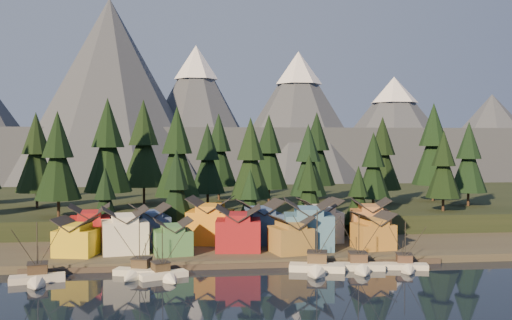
{
  "coord_description": "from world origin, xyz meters",
  "views": [
    {
      "loc": [
        -9.44,
        -91.6,
        24.28
      ],
      "look_at": [
        5.18,
        30.0,
        20.01
      ],
      "focal_mm": 40.0,
      "sensor_mm": 36.0,
      "label": 1
    }
  ],
  "objects": [
    {
      "name": "tree_shore_0",
      "position": [
        -28.0,
        40.0,
        10.68
      ],
      "size": [
        7.22,
        7.22,
        16.82
      ],
      "color": "#332319",
      "rests_on": "shore_strip"
    },
    {
      "name": "tree_hill_6",
      "position": [
        -4.0,
        65.0,
        18.56
      ],
      "size": [
        9.87,
        9.87,
        22.99
      ],
      "color": "#332319",
      "rests_on": "hillside"
    },
    {
      "name": "shore_strip",
      "position": [
        0.0,
        40.0,
        0.75
      ],
      "size": [
        400.0,
        50.0,
        1.5
      ],
      "primitive_type": "cube",
      "color": "#3B372B",
      "rests_on": "ground"
    },
    {
      "name": "boat_6",
      "position": [
        31.07,
        9.93,
        1.9
      ],
      "size": [
        8.77,
        9.21,
        9.91
      ],
      "rotation": [
        0.0,
        0.0,
        -0.22
      ],
      "color": "silver",
      "rests_on": "ground"
    },
    {
      "name": "tree_hill_9",
      "position": [
        22.0,
        55.0,
        18.35
      ],
      "size": [
        9.7,
        9.7,
        22.59
      ],
      "color": "#332319",
      "rests_on": "hillside"
    },
    {
      "name": "house_front_6",
      "position": [
        29.18,
        23.5,
        5.5
      ],
      "size": [
        8.49,
        8.13,
        7.61
      ],
      "rotation": [
        0.0,
        0.0,
        0.13
      ],
      "color": "#B47B2E",
      "rests_on": "shore_strip"
    },
    {
      "name": "boat_0",
      "position": [
        -34.88,
        7.89,
        2.21
      ],
      "size": [
        9.72,
        10.25,
        11.36
      ],
      "rotation": [
        0.0,
        0.0,
        0.21
      ],
      "color": "beige",
      "rests_on": "ground"
    },
    {
      "name": "house_front_2",
      "position": [
        -12.49,
        22.7,
        5.23
      ],
      "size": [
        8.36,
        8.41,
        7.1
      ],
      "rotation": [
        0.0,
        0.0,
        0.17
      ],
      "color": "#447D47",
      "rests_on": "shore_strip"
    },
    {
      "name": "tree_hill_5",
      "position": [
        -12.0,
        50.0,
        20.61
      ],
      "size": [
        11.47,
        11.47,
        26.72
      ],
      "color": "#332319",
      "rests_on": "hillside"
    },
    {
      "name": "boat_2",
      "position": [
        -13.4,
        8.31,
        1.85
      ],
      "size": [
        9.02,
        9.42,
        9.86
      ],
      "rotation": [
        0.0,
        0.0,
        0.38
      ],
      "color": "white",
      "rests_on": "ground"
    },
    {
      "name": "tree_hill_10",
      "position": [
        30.0,
        80.0,
        20.76
      ],
      "size": [
        11.59,
        11.59,
        27.0
      ],
      "color": "#332319",
      "rests_on": "hillside"
    },
    {
      "name": "boat_1",
      "position": [
        -18.6,
        10.92,
        2.07
      ],
      "size": [
        9.39,
        9.87,
        10.73
      ],
      "rotation": [
        0.0,
        0.0,
        -0.3
      ],
      "color": "beige",
      "rests_on": "ground"
    },
    {
      "name": "tree_hill_4",
      "position": [
        -22.0,
        75.0,
        22.41
      ],
      "size": [
        12.88,
        12.88,
        30.01
      ],
      "color": "#332319",
      "rests_on": "hillside"
    },
    {
      "name": "tree_shore_3",
      "position": [
        19.0,
        40.0,
        12.21
      ],
      "size": [
        8.41,
        8.41,
        19.6
      ],
      "color": "#332319",
      "rests_on": "shore_strip"
    },
    {
      "name": "house_back_2",
      "position": [
        -4.5,
        33.91,
        6.86
      ],
      "size": [
        11.27,
        10.67,
        10.2
      ],
      "rotation": [
        0.0,
        0.0,
        -0.22
      ],
      "color": "orange",
      "rests_on": "shore_strip"
    },
    {
      "name": "tree_hill_2",
      "position": [
        -40.0,
        48.0,
        19.8
      ],
      "size": [
        10.84,
        10.84,
        25.25
      ],
      "color": "#332319",
      "rests_on": "hillside"
    },
    {
      "name": "house_front_0",
      "position": [
        -31.33,
        23.63,
        5.46
      ],
      "size": [
        8.96,
        8.65,
        7.53
      ],
      "rotation": [
        0.0,
        0.0,
        -0.23
      ],
      "color": "gold",
      "rests_on": "shore_strip"
    },
    {
      "name": "house_back_1",
      "position": [
        -17.62,
        32.52,
        6.15
      ],
      "size": [
        9.59,
        9.66,
        8.85
      ],
      "rotation": [
        0.0,
        0.0,
        0.25
      ],
      "color": "#324778",
      "rests_on": "shore_strip"
    },
    {
      "name": "tree_hill_14",
      "position": [
        64.0,
        72.0,
        22.13
      ],
      "size": [
        12.66,
        12.66,
        29.5
      ],
      "color": "#332319",
      "rests_on": "hillside"
    },
    {
      "name": "tree_hill_3",
      "position": [
        -30.0,
        60.0,
        22.02
      ],
      "size": [
        12.57,
        12.57,
        29.29
      ],
      "color": "#332319",
      "rests_on": "hillside"
    },
    {
      "name": "tree_hill_1",
      "position": [
        -50.0,
        68.0,
        20.16
      ],
      "size": [
        11.12,
        11.12,
        25.91
      ],
      "color": "#332319",
      "rests_on": "hillside"
    },
    {
      "name": "mountain_ridge",
      "position": [
        -4.2,
        213.59,
        26.06
      ],
      "size": [
        560.0,
        190.0,
        90.0
      ],
      "color": "#4B5261",
      "rests_on": "ground"
    },
    {
      "name": "house_front_4",
      "position": [
        11.19,
        21.2,
        5.46
      ],
      "size": [
        8.98,
        9.41,
        7.53
      ],
      "rotation": [
        0.0,
        0.0,
        0.24
      ],
      "color": "olive",
      "rests_on": "shore_strip"
    },
    {
      "name": "tree_hill_17",
      "position": [
        68.0,
        58.0,
        18.81
      ],
      "size": [
        10.06,
        10.06,
        23.44
      ],
      "color": "#332319",
      "rests_on": "hillside"
    },
    {
      "name": "house_back_4",
      "position": [
        20.02,
        33.21,
        6.52
      ],
      "size": [
        9.49,
        9.17,
        9.56
      ],
      "rotation": [
        0.0,
        0.0,
        0.09
      ],
      "color": "beige",
      "rests_on": "shore_strip"
    },
    {
      "name": "house_back_5",
      "position": [
        31.87,
        33.67,
        6.44
      ],
      "size": [
        9.75,
        9.83,
        9.41
      ],
      "rotation": [
        0.0,
        0.0,
        -0.18
      ],
      "color": "#AD6F3D",
      "rests_on": "shore_strip"
    },
    {
      "name": "tree_shore_1",
      "position": [
        -12.0,
        40.0,
        12.75
      ],
      "size": [
        8.84,
        8.84,
        20.59
      ],
      "color": "#332319",
      "rests_on": "shore_strip"
    },
    {
      "name": "house_front_3",
      "position": [
        0.89,
        25.11,
        6.36
      ],
      "size": [
        9.96,
        9.58,
        9.24
      ],
      "rotation": [
        0.0,
        0.0,
        -0.11
      ],
      "color": "maroon",
      "rests_on": "shore_strip"
    },
    {
      "name": "house_front_1",
      "position": [
        -22.17,
        25.67,
        6.33
      ],
      "size": [
        10.3,
        10.02,
        9.19
      ],
      "rotation": [
        0.0,
        0.0,
        0.19
      ],
      "color": "white",
      "rests_on": "shore_strip"
    },
    {
      "name": "hillside",
      "position": [
        0.0,
        90.0,
        3.0
      ],
      "size": [
        420.0,
        100.0,
        6.0
      ],
      "primitive_type": "cube",
      "color": "black",
      "rests_on": "ground"
    },
    {
      "name": "boat_5",
      "position": [
        22.3,
        10.25,
        2.2
      ],
      "size": [
        9.74,
        10.38,
        11.36
      ],
      "rotation": [
        0.0,
        0.0,
        -0.13
      ],
      "color": "silver",
      "rests_on": "ground"
    },
    {
      "name": "tree_shore_4",
      "position": [
        31.0,
        40.0,
        10.64
      ],
      "size": [
        7.18,
        7.18,
        16.73
      ],
      "color": "#332319",
      "rests_on": "shore_strip"
    },
    {
      "name": "tree_hill_7",
      "position": [
        6.0,
        48.0,
        19.08
      ],
      "size": [
        10.28,
        10.28,
        23.94
      ],
      "color": "#332319",
      "rests_on": "hillside"
    },
    {
      "name": "house_back_3",
      "position": [
        6.32,
        32.61,
        6.52
      ],
      "size": [
        10.49,
        9.61,
        9.55
      ],
      "rotation": [
        0.0,
        0.0,
        0.15
      ],
      "color": "#375082",
      "rests_on": "shore_strip"
    },
    {
      "name": "tree_hill_11",
      "position": [
        38.0,
        50.0,
        17.15
      ],
      "size": [
        8.76,
        8.76,
        20.4
      ],
      "color": "#332319",
      "rests_on": "hillside"
    },
    {
      "name": "tree_hill_8",
      "position": [
        14.0,
        72.0,
        20.13
      ],
      "size": [
        11.1,
        11.1,
        25.85
      ],
      "color": "#332319",
      "rests_on": "hillside"
    },
    {
      "name": "house_back_0",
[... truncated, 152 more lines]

